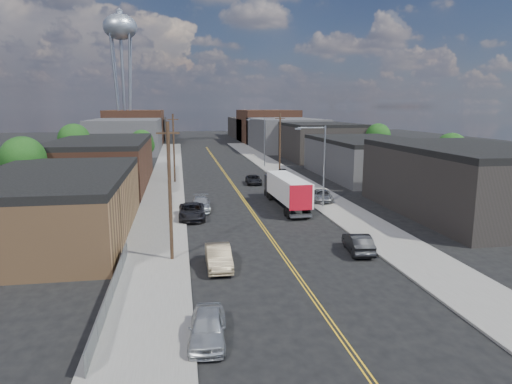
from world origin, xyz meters
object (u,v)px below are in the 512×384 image
object	(u,v)px
water_tower	(120,32)
car_ahead_truck	(254,180)
car_left_d	(201,204)
car_left_a	(208,327)
car_right_lot_b	(309,191)
car_right_lot_c	(282,173)
semi_truck	(285,189)
car_left_c	(192,211)
car_right_lot_a	(322,196)
car_left_b	(219,257)
car_right_oncoming	(358,243)

from	to	relation	value
water_tower	car_ahead_truck	xyz separation A→B (m)	(25.03, -68.00, -30.01)
water_tower	car_left_d	size ratio (longest dim) A/B	7.34
car_left_a	car_right_lot_b	xyz separation A→B (m)	(14.60, 33.27, 0.06)
water_tower	car_left_d	bearing A→B (deg)	-78.80
car_left_a	car_right_lot_c	xyz separation A→B (m)	(14.60, 48.35, 0.11)
semi_truck	water_tower	bearing A→B (deg)	105.30
car_left_a	car_left_c	world-z (taller)	car_left_c
car_left_d	car_right_lot_a	world-z (taller)	car_left_d
semi_truck	car_ahead_truck	world-z (taller)	semi_truck
semi_truck	car_left_d	xyz separation A→B (m)	(-9.44, -0.57, -1.28)
car_left_b	car_right_lot_b	world-z (taller)	car_left_b
semi_truck	car_right_lot_b	size ratio (longest dim) A/B	3.06
car_left_a	car_left_c	size ratio (longest dim) A/B	0.77
car_left_b	car_right_oncoming	size ratio (longest dim) A/B	1.05
semi_truck	car_left_a	bearing A→B (deg)	-112.21
car_left_a	car_left_b	world-z (taller)	car_left_b
semi_truck	car_right_oncoming	size ratio (longest dim) A/B	2.99
car_left_a	car_left_d	size ratio (longest dim) A/B	0.85
car_left_b	car_right_lot_a	world-z (taller)	car_left_b
car_left_d	car_right_lot_c	xyz separation A→B (m)	(13.56, 20.35, 0.12)
car_left_a	car_right_lot_c	size ratio (longest dim) A/B	1.05
car_ahead_truck	car_left_a	bearing A→B (deg)	-98.84
semi_truck	car_right_lot_c	size ratio (longest dim) A/B	3.33
car_left_d	car_ahead_truck	size ratio (longest dim) A/B	1.10
car_right_lot_c	water_tower	bearing A→B (deg)	132.89
water_tower	car_right_oncoming	world-z (taller)	water_tower
car_right_oncoming	car_right_lot_a	size ratio (longest dim) A/B	0.97
water_tower	car_right_lot_b	world-z (taller)	water_tower
car_left_d	car_right_lot_b	bearing A→B (deg)	24.47
car_right_lot_a	car_right_lot_b	xyz separation A→B (m)	(-0.63, 3.27, -0.01)
car_right_lot_c	car_left_c	bearing A→B (deg)	-103.86
semi_truck	car_ahead_truck	bearing A→B (deg)	91.83
car_right_oncoming	car_right_lot_b	distance (m)	21.79
car_left_a	car_ahead_truck	world-z (taller)	car_left_a
car_left_a	car_right_lot_a	bearing A→B (deg)	68.82
car_right_oncoming	car_ahead_truck	bearing A→B (deg)	-77.17
car_left_b	car_right_lot_c	size ratio (longest dim) A/B	1.16
water_tower	car_right_oncoming	distance (m)	108.38
semi_truck	car_left_d	world-z (taller)	semi_truck
car_left_d	semi_truck	bearing A→B (deg)	6.68
car_right_lot_a	car_ahead_truck	xyz separation A→B (m)	(-5.80, 14.00, -0.17)
car_left_c	car_right_lot_a	world-z (taller)	car_left_c
car_right_lot_b	car_ahead_truck	bearing A→B (deg)	116.39
car_left_c	car_left_b	bearing A→B (deg)	-83.35
car_left_b	car_ahead_truck	world-z (taller)	car_left_b
car_right_lot_a	car_ahead_truck	distance (m)	15.16
car_right_oncoming	car_ahead_truck	size ratio (longest dim) A/B	0.99
water_tower	car_right_oncoming	size ratio (longest dim) A/B	8.13
water_tower	car_left_c	xyz separation A→B (m)	(15.60, -87.61, -29.88)
car_left_c	car_left_d	xyz separation A→B (m)	(1.04, 3.61, -0.04)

